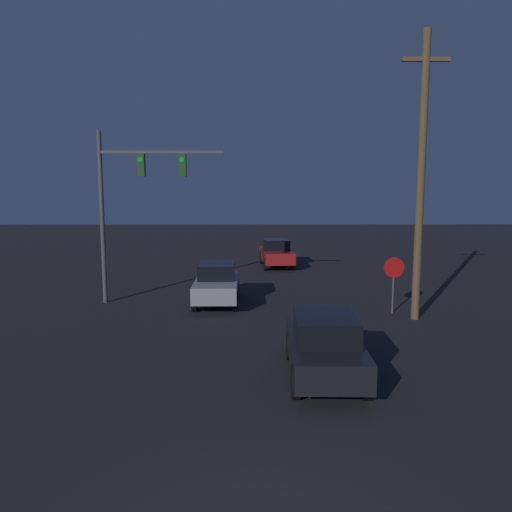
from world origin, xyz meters
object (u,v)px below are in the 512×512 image
traffic_signal_mast (131,190)px  stop_sign (394,274)px  car_far (276,253)px  car_mid (217,283)px  utility_pole (421,174)px  car_near (324,345)px

traffic_signal_mast → stop_sign: 10.66m
car_far → stop_sign: stop_sign is taller
car_mid → utility_pole: size_ratio=0.42×
car_far → utility_pole: utility_pole is taller
utility_pole → car_near: bearing=-126.0°
traffic_signal_mast → utility_pole: 10.96m
traffic_signal_mast → utility_pole: size_ratio=0.70×
car_near → traffic_signal_mast: bearing=129.9°
car_far → stop_sign: size_ratio=2.04×
car_far → traffic_signal_mast: (-6.24, -9.41, 3.70)m
traffic_signal_mast → utility_pole: (10.60, -2.71, 0.55)m
car_near → utility_pole: utility_pole is taller
car_near → stop_sign: bearing=63.0°
stop_sign → utility_pole: utility_pole is taller
car_near → car_mid: (-3.19, 8.09, 0.00)m
car_near → car_mid: bearing=113.0°
car_mid → car_far: bearing=-107.4°
stop_sign → utility_pole: (0.56, -0.85, 3.62)m
car_near → traffic_signal_mast: (-6.56, 8.27, 3.70)m
car_near → car_far: bearing=92.5°
utility_pole → car_far: bearing=109.8°
car_far → utility_pole: bearing=105.6°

